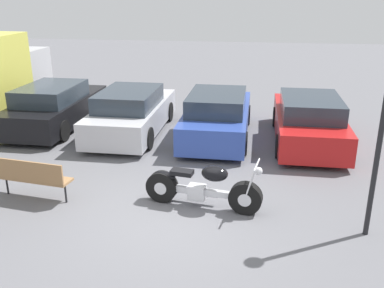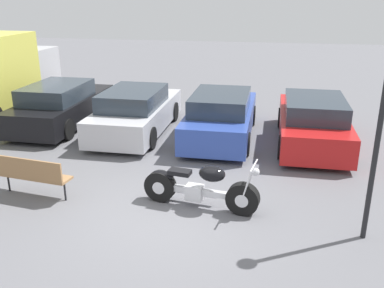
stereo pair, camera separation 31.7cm
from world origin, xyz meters
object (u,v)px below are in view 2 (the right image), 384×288
at_px(motorcycle, 199,187).
at_px(parked_car_silver, 136,112).
at_px(park_bench, 32,173).
at_px(parked_car_black, 61,106).
at_px(parked_car_blue, 221,116).
at_px(parked_car_red, 313,122).

xyz_separation_m(motorcycle, parked_car_silver, (-2.68, 4.34, 0.21)).
bearing_deg(park_bench, parked_car_black, 110.34).
height_order(parked_car_blue, parked_car_red, same).
bearing_deg(parked_car_silver, park_bench, -99.39).
bearing_deg(parked_car_blue, motorcycle, -88.36).
bearing_deg(park_bench, motorcycle, 3.82).
bearing_deg(motorcycle, parked_car_silver, 121.71).
xyz_separation_m(parked_car_blue, parked_car_red, (2.56, -0.10, 0.00)).
bearing_deg(parked_car_silver, parked_car_black, 173.50).
xyz_separation_m(parked_car_black, parked_car_silver, (2.56, -0.29, 0.00)).
bearing_deg(park_bench, parked_car_red, 37.39).
bearing_deg(park_bench, parked_car_blue, 54.15).
xyz_separation_m(parked_car_silver, park_bench, (-0.76, -4.57, -0.09)).
bearing_deg(parked_car_red, parked_car_silver, 179.07).
relative_size(parked_car_black, parked_car_silver, 1.00).
relative_size(parked_car_blue, park_bench, 2.71).
xyz_separation_m(motorcycle, parked_car_black, (-5.24, 4.63, 0.21)).
xyz_separation_m(motorcycle, parked_car_blue, (-0.12, 4.36, 0.21)).
distance_m(parked_car_silver, parked_car_red, 5.12).
xyz_separation_m(parked_car_red, park_bench, (-5.87, -4.49, -0.09)).
relative_size(motorcycle, parked_car_black, 0.53).
bearing_deg(parked_car_black, park_bench, -69.66).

